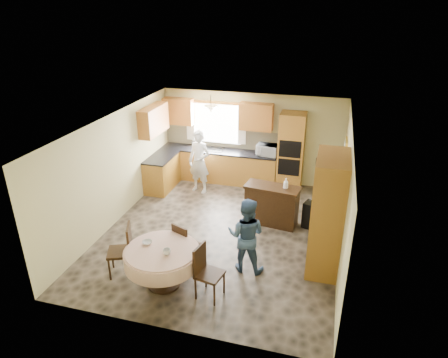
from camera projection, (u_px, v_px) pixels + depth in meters
floor at (222, 232)px, 8.91m from camera, size 5.00×6.00×0.01m
ceiling at (221, 124)px, 7.89m from camera, size 5.00×6.00×0.01m
wall_back at (251, 138)px, 11.04m from camera, size 5.00×0.02×2.50m
wall_front at (165, 264)px, 5.76m from camera, size 5.00×0.02×2.50m
wall_left at (115, 169)px, 9.01m from camera, size 0.02×6.00×2.50m
wall_right at (344, 195)px, 7.79m from camera, size 0.02×6.00×2.50m
window at (216, 123)px, 11.12m from camera, size 1.40×0.03×1.10m
curtain_left at (190, 120)px, 11.24m from camera, size 0.22×0.02×1.15m
curtain_right at (242, 124)px, 10.88m from camera, size 0.22×0.02×1.15m
base_cab_back at (219, 166)px, 11.31m from camera, size 3.30×0.60×0.88m
counter_back at (219, 151)px, 11.13m from camera, size 3.30×0.64×0.04m
base_cab_left at (162, 173)px, 10.85m from camera, size 0.60×1.20×0.88m
counter_left at (161, 157)px, 10.67m from camera, size 0.64×1.20×0.04m
backsplash at (222, 138)px, 11.27m from camera, size 3.30×0.02×0.55m
wall_cab_left at (179, 111)px, 11.13m from camera, size 0.85×0.33×0.72m
wall_cab_right at (256, 117)px, 10.59m from camera, size 0.90×0.33×0.72m
wall_cab_side at (154, 120)px, 10.29m from camera, size 0.33×1.20×0.72m
oven_tower at (291, 152)px, 10.56m from camera, size 0.66×0.62×2.12m
oven_upper at (290, 149)px, 10.21m from camera, size 0.56×0.01×0.45m
oven_lower at (289, 167)px, 10.41m from camera, size 0.56×0.01×0.45m
pendant at (211, 109)px, 10.49m from camera, size 0.36×0.36×0.18m
sideboard at (272, 206)px, 9.11m from camera, size 1.28×0.66×0.88m
space_heater at (314, 216)px, 8.97m from camera, size 0.52×0.43×0.61m
cupboard at (328, 214)px, 7.37m from camera, size 0.59×1.18×2.26m
dining_table at (162, 257)px, 7.03m from camera, size 1.33×1.33×0.76m
chair_left at (124, 248)px, 7.36m from camera, size 0.57×0.57×1.01m
chair_back at (184, 243)px, 7.61m from camera, size 0.52×0.52×0.91m
chair_right at (206, 269)px, 6.80m from camera, size 0.50×0.50×0.98m
framed_picture at (346, 149)px, 8.85m from camera, size 0.06×0.52×0.43m
microwave at (267, 150)px, 10.68m from camera, size 0.58×0.42×0.31m
person_sink at (199, 162)px, 10.51m from camera, size 0.70×0.54×1.70m
person_dining at (246, 235)px, 7.41m from camera, size 0.73×0.57×1.49m
bowl_sideboard at (262, 186)px, 8.98m from camera, size 0.30×0.30×0.06m
bottle_sideboard at (286, 184)px, 8.80m from camera, size 0.14×0.14×0.29m
cup_table at (167, 252)px, 6.79m from camera, size 0.15×0.15×0.11m
bowl_table at (147, 243)px, 7.10m from camera, size 0.23×0.23×0.06m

